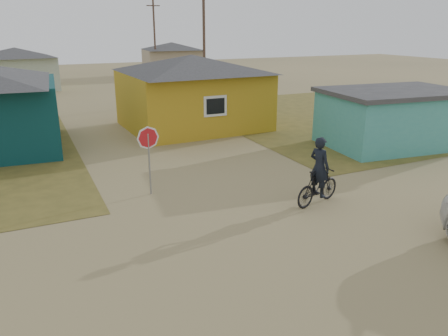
{
  "coord_description": "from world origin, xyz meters",
  "views": [
    {
      "loc": [
        -5.95,
        -8.25,
        5.36
      ],
      "look_at": [
        -0.73,
        3.0,
        1.3
      ],
      "focal_mm": 35.0,
      "sensor_mm": 36.0,
      "label": 1
    }
  ],
  "objects": [
    {
      "name": "utility_pole_far",
      "position": [
        7.5,
        38.0,
        4.14
      ],
      "size": [
        1.4,
        0.2,
        8.0
      ],
      "color": "#503B30",
      "rests_on": "ground"
    },
    {
      "name": "cyclist",
      "position": [
        2.08,
        2.08,
        0.79
      ],
      "size": [
        1.99,
        1.04,
        2.17
      ],
      "color": "black",
      "rests_on": "ground"
    },
    {
      "name": "grass_ne",
      "position": [
        14.0,
        13.0,
        0.01
      ],
      "size": [
        20.0,
        18.0,
        0.0
      ],
      "primitive_type": "cube",
      "color": "brown",
      "rests_on": "ground"
    },
    {
      "name": "house_yellow",
      "position": [
        2.5,
        14.0,
        2.0
      ],
      "size": [
        7.72,
        6.76,
        3.9
      ],
      "color": "#BA911C",
      "rests_on": "ground"
    },
    {
      "name": "ground",
      "position": [
        0.0,
        0.0,
        0.0
      ],
      "size": [
        120.0,
        120.0,
        0.0
      ],
      "primitive_type": "plane",
      "color": "#968456"
    },
    {
      "name": "house_pale_west",
      "position": [
        -6.0,
        34.0,
        1.86
      ],
      "size": [
        7.04,
        6.15,
        3.6
      ],
      "color": "#ADBBA1",
      "rests_on": "ground"
    },
    {
      "name": "stop_sign",
      "position": [
        -2.44,
        5.1,
        1.71
      ],
      "size": [
        0.74,
        0.24,
        2.31
      ],
      "color": "gray",
      "rests_on": "ground"
    },
    {
      "name": "house_beige_east",
      "position": [
        10.0,
        40.0,
        1.86
      ],
      "size": [
        6.95,
        6.05,
        3.6
      ],
      "color": "gray",
      "rests_on": "ground"
    },
    {
      "name": "shed_turquoise",
      "position": [
        9.5,
        6.5,
        1.31
      ],
      "size": [
        6.71,
        4.93,
        2.6
      ],
      "color": "teal",
      "rests_on": "ground"
    },
    {
      "name": "utility_pole_near",
      "position": [
        6.5,
        22.0,
        4.14
      ],
      "size": [
        1.4,
        0.2,
        8.0
      ],
      "color": "#503B30",
      "rests_on": "ground"
    }
  ]
}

